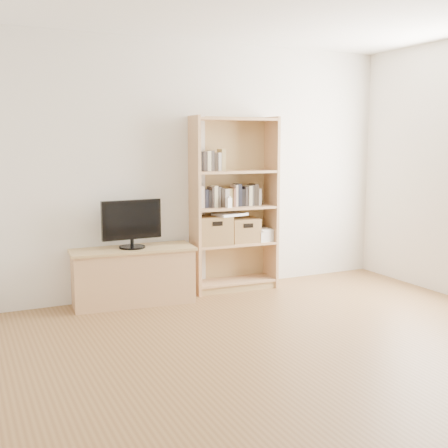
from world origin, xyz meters
TOP-DOWN VIEW (x-y plane):
  - floor at (0.00, 0.00)m, footprint 4.50×5.00m
  - back_wall at (0.00, 2.50)m, footprint 4.50×0.02m
  - tv_stand at (-0.78, 2.28)m, footprint 1.19×0.54m
  - bookshelf at (0.35, 2.34)m, footprint 0.94×0.37m
  - television at (-0.78, 2.28)m, footprint 0.59×0.07m
  - books_row_mid at (0.35, 2.36)m, footprint 0.89×0.24m
  - books_row_upper at (0.15, 2.37)m, footprint 0.36×0.15m
  - baby_monitor at (0.25, 2.24)m, footprint 0.06×0.05m
  - basket_left at (0.11, 2.34)m, footprint 0.39×0.33m
  - basket_right at (0.47, 2.33)m, footprint 0.33×0.28m
  - laptop at (0.29, 2.32)m, footprint 0.37×0.29m
  - magazine_stack at (0.67, 2.32)m, footprint 0.20×0.27m

SIDE VIEW (x-z plane):
  - floor at x=0.00m, z-range -0.01..0.01m
  - tv_stand at x=-0.78m, z-range 0.00..0.53m
  - magazine_stack at x=0.67m, z-range 0.51..0.63m
  - basket_right at x=0.47m, z-range 0.51..0.77m
  - basket_left at x=0.11m, z-range 0.51..0.81m
  - television at x=-0.78m, z-range 0.55..1.02m
  - laptop at x=0.29m, z-range 0.81..0.84m
  - bookshelf at x=0.35m, z-range 0.00..1.84m
  - baby_monitor at x=0.25m, z-range 0.90..1.00m
  - books_row_mid at x=0.35m, z-range 0.90..1.14m
  - back_wall at x=0.00m, z-range 0.00..2.60m
  - books_row_upper at x=0.15m, z-range 1.28..1.46m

